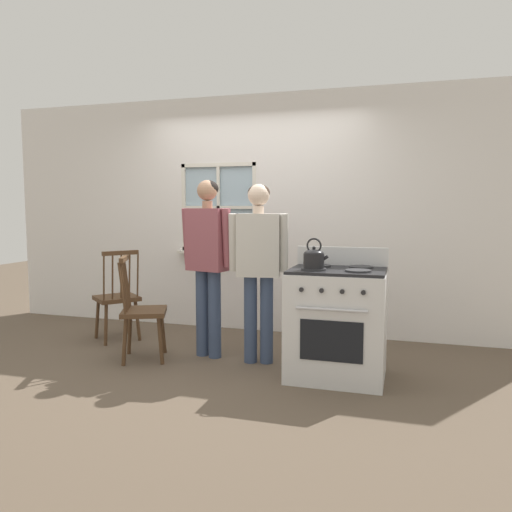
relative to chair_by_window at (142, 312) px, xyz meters
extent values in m
plane|color=brown|center=(0.70, 0.01, -0.45)|extent=(16.00, 16.00, 0.00)
cube|color=white|center=(-1.36, 1.41, 0.90)|extent=(2.28, 0.06, 2.70)
cube|color=white|center=(2.30, 1.41, 0.90)|extent=(3.19, 0.06, 2.70)
cube|color=white|center=(0.24, 1.41, 0.00)|extent=(0.92, 0.06, 0.92)
cube|color=white|center=(0.24, 1.41, 1.87)|extent=(0.92, 0.06, 0.76)
cube|color=silver|center=(0.24, 1.33, 0.45)|extent=(0.98, 0.10, 0.03)
cube|color=#9EB7C6|center=(0.24, 1.42, 0.98)|extent=(0.86, 0.01, 0.97)
cube|color=silver|center=(0.24, 1.39, 0.98)|extent=(0.04, 0.02, 1.03)
cube|color=silver|center=(0.24, 1.39, 0.98)|extent=(0.92, 0.02, 0.04)
cube|color=silver|center=(-0.20, 1.39, 0.98)|extent=(0.04, 0.03, 1.03)
cube|color=silver|center=(0.69, 1.39, 0.98)|extent=(0.04, 0.03, 1.03)
cube|color=silver|center=(0.24, 1.39, 1.47)|extent=(0.92, 0.03, 0.04)
cube|color=silver|center=(0.24, 1.39, 0.48)|extent=(0.92, 0.03, 0.04)
cube|color=#4C331E|center=(0.02, 0.01, 0.00)|extent=(0.53, 0.54, 0.04)
cylinder|color=#4C331E|center=(0.24, -0.08, -0.24)|extent=(0.09, 0.06, 0.43)
cylinder|color=#4C331E|center=(0.10, 0.23, -0.24)|extent=(0.06, 0.09, 0.43)
cylinder|color=#4C331E|center=(-0.06, -0.21, -0.24)|extent=(0.06, 0.09, 0.43)
cylinder|color=#4C331E|center=(-0.19, 0.10, -0.24)|extent=(0.09, 0.06, 0.43)
cylinder|color=#4C331E|center=(-0.06, -0.22, 0.24)|extent=(0.07, 0.04, 0.49)
cylinder|color=#4C331E|center=(-0.10, -0.14, 0.24)|extent=(0.07, 0.04, 0.49)
cylinder|color=#4C331E|center=(-0.14, -0.06, 0.24)|extent=(0.07, 0.04, 0.49)
cylinder|color=#4C331E|center=(-0.17, 0.02, 0.24)|extent=(0.07, 0.04, 0.49)
cylinder|color=#4C331E|center=(-0.21, 0.11, 0.24)|extent=(0.07, 0.04, 0.49)
cube|color=#4C331E|center=(-0.14, -0.06, 0.50)|extent=(0.19, 0.36, 0.04)
cube|color=#4C331E|center=(-0.62, 0.55, 0.00)|extent=(0.58, 0.58, 0.04)
cylinder|color=#4C331E|center=(-0.63, 0.78, -0.24)|extent=(0.05, 0.09, 0.43)
cylinder|color=#4C331E|center=(-0.85, 0.52, -0.24)|extent=(0.09, 0.05, 0.43)
cylinder|color=#4C331E|center=(-0.38, 0.58, -0.24)|extent=(0.09, 0.05, 0.43)
cylinder|color=#4C331E|center=(-0.60, 0.32, -0.24)|extent=(0.05, 0.09, 0.43)
cylinder|color=#4C331E|center=(-0.37, 0.58, 0.24)|extent=(0.06, 0.06, 0.49)
cylinder|color=#4C331E|center=(-0.43, 0.51, 0.24)|extent=(0.06, 0.06, 0.49)
cylinder|color=#4C331E|center=(-0.49, 0.44, 0.24)|extent=(0.06, 0.06, 0.49)
cylinder|color=#4C331E|center=(-0.54, 0.37, 0.24)|extent=(0.06, 0.06, 0.49)
cylinder|color=#4C331E|center=(-0.60, 0.30, 0.24)|extent=(0.06, 0.06, 0.49)
cube|color=#4C331E|center=(-0.49, 0.44, 0.50)|extent=(0.28, 0.32, 0.04)
cylinder|color=#384766|center=(0.49, 0.28, -0.04)|extent=(0.12, 0.12, 0.84)
cylinder|color=#384766|center=(0.64, 0.25, -0.04)|extent=(0.12, 0.12, 0.84)
cube|color=#934C56|center=(0.57, 0.27, 0.68)|extent=(0.42, 0.29, 0.59)
cylinder|color=#934C56|center=(0.34, 0.30, 0.70)|extent=(0.10, 0.13, 0.54)
cylinder|color=#934C56|center=(0.78, 0.19, 0.70)|extent=(0.10, 0.13, 0.54)
cylinder|color=tan|center=(0.57, 0.27, 1.00)|extent=(0.10, 0.10, 0.07)
sphere|color=tan|center=(0.57, 0.27, 1.14)|extent=(0.19, 0.19, 0.19)
ellipsoid|color=black|center=(0.57, 0.28, 1.15)|extent=(0.20, 0.20, 0.16)
cylinder|color=#384766|center=(1.01, 0.21, -0.05)|extent=(0.12, 0.12, 0.81)
cylinder|color=#384766|center=(1.15, 0.24, -0.05)|extent=(0.12, 0.12, 0.81)
cube|color=beige|center=(1.08, 0.22, 0.64)|extent=(0.42, 0.27, 0.57)
cylinder|color=beige|center=(0.86, 0.16, 0.66)|extent=(0.09, 0.12, 0.53)
cylinder|color=beige|center=(1.31, 0.24, 0.66)|extent=(0.09, 0.12, 0.53)
cylinder|color=beige|center=(1.08, 0.22, 0.96)|extent=(0.10, 0.10, 0.07)
sphere|color=beige|center=(1.08, 0.22, 1.09)|extent=(0.20, 0.20, 0.20)
ellipsoid|color=#332319|center=(1.08, 0.24, 1.11)|extent=(0.20, 0.20, 0.16)
cube|color=silver|center=(1.83, 0.02, 0.00)|extent=(0.79, 0.64, 0.90)
cube|color=black|center=(1.83, 0.02, 0.46)|extent=(0.78, 0.61, 0.02)
cylinder|color=#2D2D30|center=(1.65, -0.10, 0.48)|extent=(0.20, 0.20, 0.02)
cylinder|color=#2D2D30|center=(2.00, -0.10, 0.48)|extent=(0.20, 0.20, 0.02)
cylinder|color=#2D2D30|center=(1.65, 0.15, 0.48)|extent=(0.20, 0.20, 0.02)
cylinder|color=#2D2D30|center=(2.00, 0.15, 0.48)|extent=(0.20, 0.20, 0.02)
cube|color=silver|center=(1.83, 0.31, 0.55)|extent=(0.79, 0.06, 0.16)
cube|color=black|center=(1.83, -0.30, -0.06)|extent=(0.49, 0.01, 0.32)
cylinder|color=silver|center=(1.83, -0.32, 0.19)|extent=(0.56, 0.02, 0.02)
cylinder|color=#232326|center=(1.59, -0.31, 0.34)|extent=(0.04, 0.02, 0.04)
cylinder|color=#232326|center=(1.75, -0.31, 0.34)|extent=(0.04, 0.02, 0.04)
cylinder|color=#232326|center=(1.90, -0.31, 0.34)|extent=(0.04, 0.02, 0.04)
cylinder|color=#232326|center=(2.06, -0.31, 0.34)|extent=(0.04, 0.02, 0.04)
cylinder|color=black|center=(1.65, -0.10, 0.55)|extent=(0.17, 0.17, 0.12)
ellipsoid|color=black|center=(1.65, -0.10, 0.61)|extent=(0.16, 0.16, 0.07)
sphere|color=black|center=(1.65, -0.10, 0.65)|extent=(0.03, 0.03, 0.03)
cylinder|color=black|center=(1.73, -0.10, 0.56)|extent=(0.08, 0.03, 0.07)
torus|color=black|center=(1.65, -0.10, 0.67)|extent=(0.12, 0.01, 0.12)
cylinder|color=beige|center=(0.23, 1.32, 0.50)|extent=(0.17, 0.17, 0.07)
cylinder|color=#33261C|center=(0.23, 1.32, 0.53)|extent=(0.15, 0.15, 0.01)
cone|color=#286033|center=(0.25, 1.33, 0.65)|extent=(0.06, 0.05, 0.23)
cone|color=#286033|center=(0.22, 1.34, 0.58)|extent=(0.05, 0.06, 0.11)
cone|color=#286033|center=(0.21, 1.31, 0.65)|extent=(0.10, 0.06, 0.23)
cone|color=#286033|center=(0.24, 1.30, 0.58)|extent=(0.04, 0.05, 0.10)
camera|label=1|loc=(2.36, -4.10, 0.98)|focal=35.00mm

